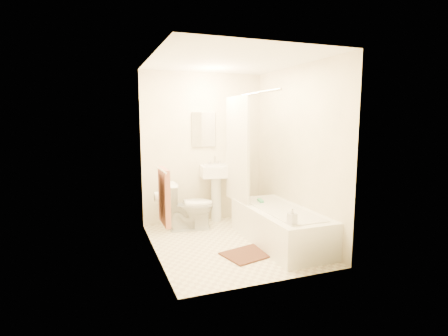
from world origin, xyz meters
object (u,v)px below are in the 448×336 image
object	(u,v)px
bathtub	(279,226)
soap_bottle	(292,216)
sink	(216,191)
toilet	(190,206)
bath_mat	(249,254)

from	to	relation	value
bathtub	soap_bottle	bearing A→B (deg)	-108.03
sink	bathtub	xyz separation A→B (m)	(0.46, -1.26, -0.27)
toilet	bath_mat	bearing A→B (deg)	-155.25
soap_bottle	toilet	bearing A→B (deg)	114.90
sink	soap_bottle	world-z (taller)	sink
bath_mat	soap_bottle	distance (m)	0.78
sink	bathtub	distance (m)	1.37
bath_mat	soap_bottle	size ratio (longest dim) A/B	3.11
toilet	sink	size ratio (longest dim) A/B	0.72
toilet	bathtub	distance (m)	1.41
sink	soap_bottle	size ratio (longest dim) A/B	5.19
bathtub	bath_mat	size ratio (longest dim) A/B	2.75
soap_bottle	sink	bearing A→B (deg)	97.43
bathtub	bath_mat	world-z (taller)	bathtub
toilet	bathtub	xyz separation A→B (m)	(0.98, -1.00, -0.12)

